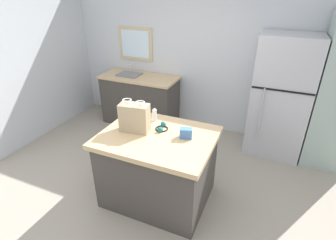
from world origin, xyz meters
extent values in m
plane|color=#9E9384|center=(0.00, 0.00, 0.00)|extent=(6.13, 6.13, 0.00)
cube|color=silver|center=(0.00, 2.25, 1.34)|extent=(5.11, 0.10, 2.67)
cube|color=#CCB78C|center=(-1.36, 2.19, 1.42)|extent=(0.68, 0.04, 0.60)
cube|color=white|center=(-1.36, 2.17, 1.42)|extent=(0.56, 0.02, 0.48)
cube|color=#423D38|center=(0.03, 0.17, 0.41)|extent=(1.18, 0.91, 0.83)
cube|color=tan|center=(0.03, 0.17, 0.86)|extent=(1.26, 0.99, 0.06)
cube|color=#B7B7BC|center=(1.24, 1.85, 0.90)|extent=(0.81, 0.64, 1.81)
cube|color=black|center=(1.24, 1.53, 1.12)|extent=(0.79, 0.01, 0.02)
cylinder|color=#B7B7BC|center=(1.02, 1.50, 0.72)|extent=(0.02, 0.02, 0.81)
cube|color=#423D38|center=(-1.14, 1.87, 0.44)|extent=(1.36, 0.60, 0.88)
cube|color=tan|center=(-1.14, 1.87, 0.90)|extent=(1.40, 0.64, 0.04)
cube|color=slate|center=(-1.34, 1.87, 0.87)|extent=(0.40, 0.32, 0.14)
cylinder|color=#B7B7BC|center=(-1.34, 2.01, 1.01)|extent=(0.03, 0.03, 0.18)
cylinder|color=#B7B7BC|center=(-1.34, 1.94, 1.09)|extent=(0.02, 0.14, 0.02)
cube|color=tan|center=(-0.24, 0.17, 1.05)|extent=(0.35, 0.21, 0.33)
torus|color=white|center=(-0.33, 0.17, 1.25)|extent=(0.12, 0.12, 0.01)
torus|color=white|center=(-0.16, 0.17, 1.25)|extent=(0.12, 0.12, 0.01)
cube|color=#4775B7|center=(0.34, 0.25, 0.94)|extent=(0.15, 0.12, 0.11)
cylinder|color=white|center=(-0.15, 0.48, 0.96)|extent=(0.06, 0.06, 0.15)
cone|color=white|center=(-0.15, 0.48, 1.05)|extent=(0.05, 0.05, 0.03)
cylinder|color=black|center=(-0.15, 0.48, 1.08)|extent=(0.03, 0.03, 0.02)
torus|color=black|center=(0.02, 0.32, 0.89)|extent=(0.17, 0.17, 0.01)
sphere|color=#19666B|center=(0.03, 0.25, 0.92)|extent=(0.06, 0.06, 0.06)
sphere|color=#19666B|center=(0.01, 0.38, 0.92)|extent=(0.06, 0.06, 0.06)
camera|label=1|loc=(1.14, -2.10, 2.37)|focal=28.08mm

